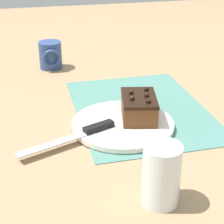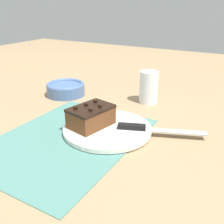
# 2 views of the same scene
# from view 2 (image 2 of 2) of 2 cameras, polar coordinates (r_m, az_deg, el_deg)

# --- Properties ---
(ground_plane) EXTENTS (3.00, 3.00, 0.00)m
(ground_plane) POSITION_cam_2_polar(r_m,az_deg,el_deg) (0.72, -9.73, -5.82)
(ground_plane) COLOR #9E7F5B
(placemat_woven) EXTENTS (0.46, 0.34, 0.00)m
(placemat_woven) POSITION_cam_2_polar(r_m,az_deg,el_deg) (0.72, -9.74, -5.68)
(placemat_woven) COLOR slate
(placemat_woven) RESTS_ON ground_plane
(cake_plate) EXTENTS (0.25, 0.25, 0.01)m
(cake_plate) POSITION_cam_2_polar(r_m,az_deg,el_deg) (0.74, -1.00, -3.68)
(cake_plate) COLOR white
(cake_plate) RESTS_ON placemat_woven
(chocolate_cake) EXTENTS (0.14, 0.11, 0.07)m
(chocolate_cake) POSITION_cam_2_polar(r_m,az_deg,el_deg) (0.73, -4.58, -0.91)
(chocolate_cake) COLOR brown
(chocolate_cake) RESTS_ON cake_plate
(serving_knife) EXTENTS (0.10, 0.23, 0.01)m
(serving_knife) POSITION_cam_2_polar(r_m,az_deg,el_deg) (0.72, 7.49, -3.53)
(serving_knife) COLOR black
(serving_knife) RESTS_ON cake_plate
(drinking_glass) EXTENTS (0.07, 0.07, 0.11)m
(drinking_glass) POSITION_cam_2_polar(r_m,az_deg,el_deg) (0.95, 7.98, 5.37)
(drinking_glass) COLOR white
(drinking_glass) RESTS_ON ground_plane
(small_bowl) EXTENTS (0.15, 0.15, 0.05)m
(small_bowl) POSITION_cam_2_polar(r_m,az_deg,el_deg) (1.04, -10.05, 5.06)
(small_bowl) COLOR #4C6B9E
(small_bowl) RESTS_ON ground_plane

